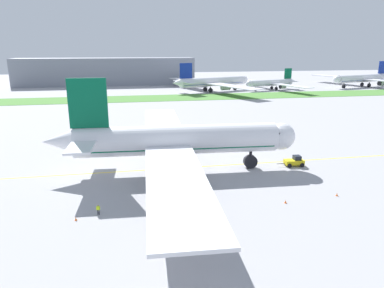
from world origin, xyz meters
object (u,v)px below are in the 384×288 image
(airliner_foreground, at_px, (174,141))
(traffic_cone_near_nose, at_px, (76,218))
(ground_crew_wingwalker_port, at_px, (98,209))
(traffic_cone_starboard_wing, at_px, (286,201))
(ground_crew_wingwalker_starboard, at_px, (161,169))
(service_truck_baggage_loader, at_px, (96,115))
(parked_airliner_far_right, at_px, (272,83))
(parked_airliner_far_centre, at_px, (212,82))
(parked_airliner_far_outer, at_px, (364,78))
(traffic_cone_port_wing, at_px, (337,194))
(pushback_tug, at_px, (294,161))
(ground_crew_marshaller_front, at_px, (212,208))

(airliner_foreground, xyz_separation_m, traffic_cone_near_nose, (-17.09, -18.29, -6.14))
(ground_crew_wingwalker_port, relative_size, traffic_cone_starboard_wing, 2.80)
(ground_crew_wingwalker_starboard, bearing_deg, service_truck_baggage_loader, 106.22)
(traffic_cone_starboard_wing, bearing_deg, parked_airliner_far_right, 67.71)
(parked_airliner_far_centre, bearing_deg, parked_airliner_far_right, 3.33)
(parked_airliner_far_outer, bearing_deg, traffic_cone_port_wing, -127.07)
(service_truck_baggage_loader, bearing_deg, parked_airliner_far_outer, 26.32)
(pushback_tug, xyz_separation_m, parked_airliner_far_outer, (117.13, 139.23, 4.46))
(service_truck_baggage_loader, bearing_deg, ground_crew_wingwalker_port, -85.45)
(airliner_foreground, xyz_separation_m, ground_crew_marshaller_front, (2.84, -19.93, -5.42))
(airliner_foreground, distance_m, ground_crew_wingwalker_port, 22.72)
(airliner_foreground, distance_m, pushback_tug, 26.13)
(ground_crew_wingwalker_port, bearing_deg, traffic_cone_starboard_wing, -2.64)
(ground_crew_wingwalker_port, height_order, ground_crew_marshaller_front, ground_crew_marshaller_front)
(airliner_foreground, height_order, pushback_tug, airliner_foreground)
(parked_airliner_far_centre, bearing_deg, ground_crew_wingwalker_port, -109.95)
(pushback_tug, bearing_deg, ground_crew_wingwalker_port, -158.35)
(parked_airliner_far_centre, bearing_deg, airliner_foreground, -106.88)
(ground_crew_marshaller_front, relative_size, traffic_cone_starboard_wing, 2.85)
(airliner_foreground, height_order, ground_crew_wingwalker_port, airliner_foreground)
(ground_crew_wingwalker_starboard, distance_m, service_truck_baggage_loader, 60.81)
(ground_crew_marshaller_front, relative_size, service_truck_baggage_loader, 0.27)
(traffic_cone_port_wing, xyz_separation_m, service_truck_baggage_loader, (-45.28, 74.83, 1.36))
(traffic_cone_port_wing, height_order, parked_airliner_far_right, parked_airliner_far_right)
(pushback_tug, distance_m, ground_crew_wingwalker_port, 42.49)
(ground_crew_wingwalker_port, xyz_separation_m, traffic_cone_port_wing, (39.35, -0.32, -0.70))
(parked_airliner_far_right, bearing_deg, traffic_cone_near_nose, -122.06)
(ground_crew_wingwalker_port, distance_m, parked_airliner_far_outer, 220.34)
(parked_airliner_far_outer, bearing_deg, parked_airliner_far_right, -175.63)
(traffic_cone_near_nose, bearing_deg, traffic_cone_starboard_wing, -0.25)
(service_truck_baggage_loader, relative_size, parked_airliner_far_centre, 0.08)
(airliner_foreground, bearing_deg, parked_airliner_far_centre, 73.12)
(parked_airliner_far_outer, bearing_deg, ground_crew_wingwalker_port, -135.31)
(ground_crew_marshaller_front, xyz_separation_m, parked_airliner_far_centre, (36.82, 150.59, 4.62))
(pushback_tug, height_order, service_truck_baggage_loader, service_truck_baggage_loader)
(pushback_tug, bearing_deg, traffic_cone_port_wing, -90.52)
(pushback_tug, bearing_deg, ground_crew_wingwalker_starboard, 179.10)
(ground_crew_wingwalker_port, xyz_separation_m, service_truck_baggage_loader, (-5.93, 74.51, 0.66))
(ground_crew_marshaller_front, xyz_separation_m, traffic_cone_port_wing, (22.54, 2.54, -0.72))
(ground_crew_marshaller_front, height_order, parked_airliner_far_centre, parked_airliner_far_centre)
(traffic_cone_near_nose, xyz_separation_m, parked_airliner_far_right, (94.66, 151.16, 3.95))
(airliner_foreground, distance_m, traffic_cone_port_wing, 31.37)
(ground_crew_marshaller_front, height_order, traffic_cone_port_wing, ground_crew_marshaller_front)
(traffic_cone_starboard_wing, xyz_separation_m, parked_airliner_far_right, (62.01, 151.30, 3.95))
(ground_crew_marshaller_front, xyz_separation_m, parked_airliner_far_right, (74.73, 152.80, 3.23))
(ground_crew_wingwalker_starboard, height_order, parked_airliner_far_right, parked_airliner_far_right)
(ground_crew_marshaller_front, xyz_separation_m, parked_airliner_far_outer, (139.82, 157.77, 4.47))
(traffic_cone_port_wing, xyz_separation_m, parked_airliner_far_right, (52.19, 150.26, 3.95))
(ground_crew_marshaller_front, bearing_deg, parked_airliner_far_outer, 48.45)
(traffic_cone_starboard_wing, relative_size, service_truck_baggage_loader, 0.09)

